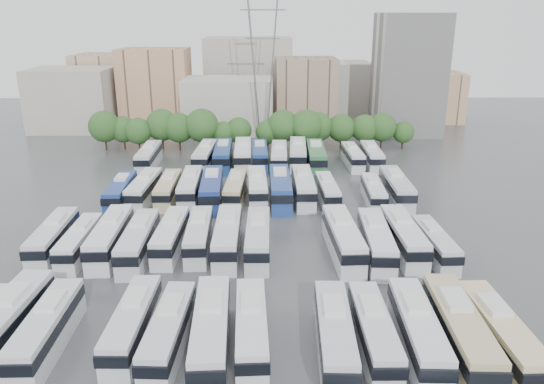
{
  "coord_description": "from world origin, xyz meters",
  "views": [
    {
      "loc": [
        3.06,
        -60.89,
        26.08
      ],
      "look_at": [
        3.54,
        6.97,
        3.0
      ],
      "focal_mm": 35.0,
      "sensor_mm": 36.0,
      "label": 1
    }
  ],
  "objects_px": {
    "bus_r3_s7": "(260,155)",
    "bus_r1_s7": "(258,238)",
    "bus_r0_s6": "(211,331)",
    "bus_r1_s4": "(171,235)",
    "bus_r2_s1": "(121,191)",
    "bus_r2_s2": "(144,189)",
    "bus_r0_s1": "(5,325)",
    "bus_r0_s2": "(47,329)",
    "bus_r3_s1": "(149,157)",
    "bus_r1_s10": "(343,238)",
    "bus_r2_s5": "(212,189)",
    "bus_r1_s1": "(80,241)",
    "bus_r1_s5": "(199,235)",
    "bus_r1_s12": "(403,236)",
    "bus_r3_s9": "(298,153)",
    "bus_r3_s6": "(243,154)",
    "bus_r1_s6": "(228,236)",
    "bus_r0_s11": "(418,331)",
    "bus_r1_s13": "(434,243)",
    "bus_r3_s13": "(372,156)",
    "bus_r2_s4": "(190,187)",
    "bus_r2_s10": "(327,191)",
    "bus_r1_s2": "(110,236)",
    "bus_r0_s9": "(335,334)",
    "bus_r0_s10": "(374,332)",
    "bus_r2_s3": "(168,189)",
    "bus_r2_s9": "(303,186)",
    "bus_r1_s3": "(139,241)",
    "apartment_tower": "(408,75)",
    "bus_r3_s12": "(353,156)",
    "bus_r3_s8": "(279,157)",
    "bus_r2_s13": "(396,188)",
    "bus_r0_s12": "(459,330)",
    "bus_r2_s12": "(373,192)",
    "bus_r1_s11": "(376,241)",
    "bus_r3_s10": "(316,156)",
    "bus_r2_s7": "(258,187)",
    "bus_r3_s5": "(223,155)",
    "bus_r0_s4": "(133,323)",
    "bus_r2_s8": "(280,187)",
    "bus_r1_s0": "(53,237)"
  },
  "relations": [
    {
      "from": "bus_r3_s7",
      "to": "bus_r1_s7",
      "type": "bearing_deg",
      "value": -91.15
    },
    {
      "from": "bus_r0_s6",
      "to": "bus_r1_s4",
      "type": "height_order",
      "value": "bus_r0_s6"
    },
    {
      "from": "bus_r2_s1",
      "to": "bus_r2_s2",
      "type": "distance_m",
      "value": 3.31
    },
    {
      "from": "bus_r0_s1",
      "to": "bus_r0_s2",
      "type": "height_order",
      "value": "bus_r0_s1"
    },
    {
      "from": "bus_r3_s1",
      "to": "bus_r1_s10",
      "type": "bearing_deg",
      "value": -51.88
    },
    {
      "from": "bus_r2_s5",
      "to": "bus_r1_s1",
      "type": "bearing_deg",
      "value": -129.35
    },
    {
      "from": "bus_r1_s5",
      "to": "bus_r1_s12",
      "type": "relative_size",
      "value": 0.92
    },
    {
      "from": "bus_r3_s9",
      "to": "bus_r3_s6",
      "type": "bearing_deg",
      "value": -174.88
    },
    {
      "from": "bus_r1_s6",
      "to": "bus_r0_s6",
      "type": "bearing_deg",
      "value": -90.25
    },
    {
      "from": "bus_r0_s11",
      "to": "bus_r2_s2",
      "type": "xyz_separation_m",
      "value": [
        -29.92,
        36.42,
        -0.04
      ]
    },
    {
      "from": "bus_r1_s5",
      "to": "bus_r1_s13",
      "type": "relative_size",
      "value": 1.08
    },
    {
      "from": "bus_r2_s1",
      "to": "bus_r3_s13",
      "type": "distance_m",
      "value": 44.07
    },
    {
      "from": "bus_r3_s7",
      "to": "bus_r1_s6",
      "type": "bearing_deg",
      "value": -96.57
    },
    {
      "from": "bus_r2_s4",
      "to": "bus_r2_s10",
      "type": "relative_size",
      "value": 1.13
    },
    {
      "from": "bus_r1_s6",
      "to": "bus_r3_s6",
      "type": "bearing_deg",
      "value": 89.42
    },
    {
      "from": "bus_r1_s2",
      "to": "bus_r3_s7",
      "type": "relative_size",
      "value": 1.03
    },
    {
      "from": "bus_r3_s1",
      "to": "bus_r0_s9",
      "type": "bearing_deg",
      "value": -65.39
    },
    {
      "from": "bus_r1_s6",
      "to": "bus_r2_s4",
      "type": "distance_m",
      "value": 19.47
    },
    {
      "from": "bus_r0_s10",
      "to": "bus_r1_s2",
      "type": "distance_m",
      "value": 32.42
    },
    {
      "from": "bus_r2_s3",
      "to": "bus_r2_s9",
      "type": "distance_m",
      "value": 19.68
    },
    {
      "from": "bus_r1_s7",
      "to": "bus_r1_s3",
      "type": "bearing_deg",
      "value": -176.46
    },
    {
      "from": "bus_r1_s12",
      "to": "bus_r2_s9",
      "type": "height_order",
      "value": "bus_r2_s9"
    },
    {
      "from": "bus_r0_s10",
      "to": "bus_r2_s5",
      "type": "xyz_separation_m",
      "value": [
        -16.58,
        35.79,
        0.25
      ]
    },
    {
      "from": "apartment_tower",
      "to": "bus_r0_s2",
      "type": "height_order",
      "value": "apartment_tower"
    },
    {
      "from": "bus_r2_s2",
      "to": "bus_r3_s13",
      "type": "relative_size",
      "value": 1.02
    },
    {
      "from": "bus_r2_s5",
      "to": "bus_r3_s12",
      "type": "xyz_separation_m",
      "value": [
        23.17,
        18.9,
        -0.28
      ]
    },
    {
      "from": "bus_r2_s1",
      "to": "bus_r3_s8",
      "type": "height_order",
      "value": "bus_r3_s8"
    },
    {
      "from": "bus_r2_s13",
      "to": "bus_r3_s1",
      "type": "xyz_separation_m",
      "value": [
        -39.66,
        17.96,
        -0.06
      ]
    },
    {
      "from": "bus_r1_s3",
      "to": "bus_r1_s13",
      "type": "relative_size",
      "value": 1.15
    },
    {
      "from": "apartment_tower",
      "to": "bus_r2_s5",
      "type": "distance_m",
      "value": 61.81
    },
    {
      "from": "bus_r2_s1",
      "to": "bus_r2_s9",
      "type": "distance_m",
      "value": 26.28
    },
    {
      "from": "bus_r0_s12",
      "to": "bus_r3_s13",
      "type": "height_order",
      "value": "bus_r0_s12"
    },
    {
      "from": "bus_r1_s5",
      "to": "bus_r2_s12",
      "type": "relative_size",
      "value": 1.08
    },
    {
      "from": "bus_r0_s11",
      "to": "bus_r1_s11",
      "type": "relative_size",
      "value": 0.96
    },
    {
      "from": "bus_r0_s6",
      "to": "bus_r3_s10",
      "type": "height_order",
      "value": "bus_r3_s10"
    },
    {
      "from": "bus_r3_s6",
      "to": "bus_r3_s9",
      "type": "distance_m",
      "value": 9.85
    },
    {
      "from": "bus_r1_s10",
      "to": "bus_r3_s9",
      "type": "relative_size",
      "value": 0.99
    },
    {
      "from": "bus_r2_s7",
      "to": "bus_r3_s5",
      "type": "height_order",
      "value": "bus_r3_s5"
    },
    {
      "from": "bus_r1_s4",
      "to": "bus_r2_s7",
      "type": "xyz_separation_m",
      "value": [
        9.63,
        17.6,
        0.08
      ]
    },
    {
      "from": "bus_r0_s4",
      "to": "bus_r3_s10",
      "type": "distance_m",
      "value": 55.63
    },
    {
      "from": "bus_r3_s1",
      "to": "bus_r3_s10",
      "type": "distance_m",
      "value": 29.5
    },
    {
      "from": "bus_r1_s10",
      "to": "bus_r2_s8",
      "type": "relative_size",
      "value": 0.99
    },
    {
      "from": "bus_r1_s3",
      "to": "bus_r1_s6",
      "type": "xyz_separation_m",
      "value": [
        9.84,
        1.08,
        0.04
      ]
    },
    {
      "from": "bus_r1_s12",
      "to": "bus_r0_s2",
      "type": "bearing_deg",
      "value": -152.53
    },
    {
      "from": "bus_r1_s5",
      "to": "bus_r3_s8",
      "type": "bearing_deg",
      "value": 71.75
    },
    {
      "from": "bus_r1_s4",
      "to": "bus_r3_s7",
      "type": "height_order",
      "value": "bus_r3_s7"
    },
    {
      "from": "bus_r1_s3",
      "to": "bus_r1_s13",
      "type": "height_order",
      "value": "bus_r1_s3"
    },
    {
      "from": "bus_r0_s9",
      "to": "bus_r1_s3",
      "type": "bearing_deg",
      "value": 139.39
    },
    {
      "from": "bus_r0_s11",
      "to": "bus_r2_s9",
      "type": "height_order",
      "value": "bus_r2_s9"
    },
    {
      "from": "bus_r0_s10",
      "to": "bus_r1_s0",
      "type": "xyz_separation_m",
      "value": [
        -32.94,
        19.07,
        0.05
      ]
    }
  ]
}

